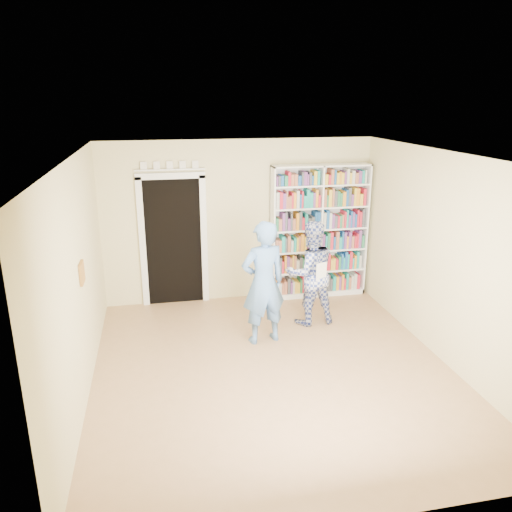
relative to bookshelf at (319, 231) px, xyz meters
The scene contains 11 objects.
floor 2.94m from the bookshelf, 119.94° to the right, with size 5.00×5.00×0.00m, color #9C744B.
ceiling 3.12m from the bookshelf, 119.94° to the right, with size 5.00×5.00×0.00m, color white.
wall_back 1.37m from the bookshelf, behind, with size 4.50×4.50×0.00m, color beige.
wall_left 4.30m from the bookshelf, 146.93° to the right, with size 5.00×5.00×0.00m, color beige.
wall_right 2.52m from the bookshelf, 69.00° to the right, with size 5.00×5.00×0.00m, color beige.
bookshelf is the anchor object (origin of this frame).
doorway 2.45m from the bookshelf, behind, with size 1.10×0.08×2.43m.
wall_art 4.18m from the bookshelf, 149.08° to the right, with size 0.03×0.25×0.25m, color brown.
man_blue 2.04m from the bookshelf, 130.20° to the right, with size 0.64×0.42×1.76m, color #537EBA.
man_plaid 1.23m from the bookshelf, 114.14° to the right, with size 0.78×0.61×1.61m, color navy.
paper_sheet 1.41m from the bookshelf, 106.52° to the right, with size 0.19×0.01×0.27m, color white.
Camera 1 is at (-1.34, -5.50, 3.33)m, focal length 35.00 mm.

